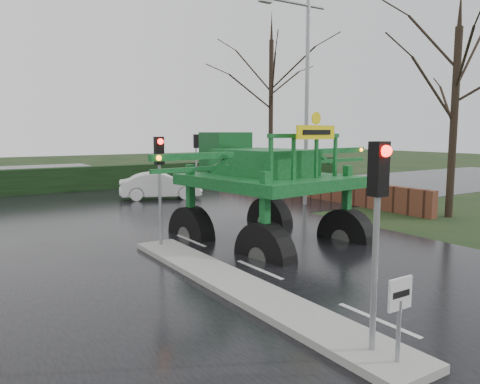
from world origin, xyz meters
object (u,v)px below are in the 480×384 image
white_sedan (161,199)px  traffic_signal_far (196,149)px  traffic_signal_near (378,202)px  street_light_right (302,84)px  crop_sprayer (259,172)px  traffic_signal_mid (159,167)px  keep_left_sign (400,306)px

white_sedan → traffic_signal_far: bearing=-38.8°
traffic_signal_near → street_light_right: size_ratio=0.35×
traffic_signal_far → crop_sprayer: bearing=69.0°
traffic_signal_mid → white_sedan: bearing=66.7°
traffic_signal_far → crop_sprayer: crop_sprayer is taller
traffic_signal_far → street_light_right: size_ratio=0.35×
keep_left_sign → crop_sprayer: size_ratio=0.14×
traffic_signal_near → keep_left_sign: bearing=-90.0°
traffic_signal_mid → street_light_right: size_ratio=0.35×
traffic_signal_near → street_light_right: street_light_right is taller
street_light_right → crop_sprayer: (-7.41, -6.87, -3.47)m
traffic_signal_mid → white_sedan: (4.47, 10.39, -2.59)m
keep_left_sign → street_light_right: street_light_right is taller
traffic_signal_far → white_sedan: (-3.33, -2.13, -2.59)m
keep_left_sign → traffic_signal_mid: (0.00, 8.99, 1.53)m
traffic_signal_near → crop_sprayer: crop_sprayer is taller
traffic_signal_near → crop_sprayer: size_ratio=0.37×
keep_left_sign → white_sedan: keep_left_sign is taller
crop_sprayer → traffic_signal_near: bearing=-115.9°
traffic_signal_far → traffic_signal_near: bearing=69.6°
keep_left_sign → crop_sprayer: 7.11m
traffic_signal_near → street_light_right: (9.49, 13.01, 3.40)m
street_light_right → white_sedan: 9.78m
keep_left_sign → crop_sprayer: bearing=72.5°
traffic_signal_near → traffic_signal_far: bearing=69.6°
crop_sprayer → white_sedan: crop_sprayer is taller
white_sedan → traffic_signal_mid: bearing=175.4°
traffic_signal_far → white_sedan: 4.73m
keep_left_sign → traffic_signal_mid: size_ratio=0.38×
keep_left_sign → crop_sprayer: (2.09, 6.63, 1.46)m
traffic_signal_far → white_sedan: traffic_signal_far is taller
street_light_right → white_sedan: bearing=130.5°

